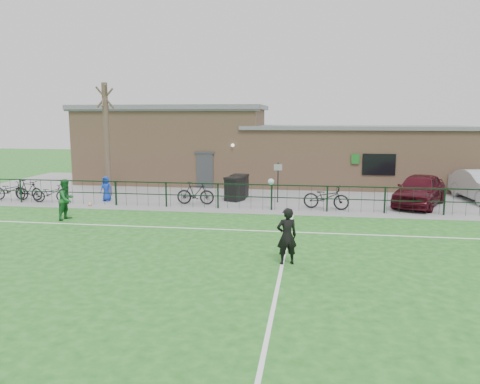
# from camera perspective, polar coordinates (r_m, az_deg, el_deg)

# --- Properties ---
(ground) EXTENTS (90.00, 90.00, 0.00)m
(ground) POSITION_cam_1_polar(r_m,az_deg,el_deg) (13.95, -3.16, -8.52)
(ground) COLOR #1C5C1B
(ground) RESTS_ON ground
(paving_strip) EXTENTS (34.00, 13.00, 0.02)m
(paving_strip) POSITION_cam_1_polar(r_m,az_deg,el_deg) (26.98, 2.75, 0.13)
(paving_strip) COLOR gray
(paving_strip) RESTS_ON ground
(pitch_line_touch) EXTENTS (28.00, 0.10, 0.01)m
(pitch_line_touch) POSITION_cam_1_polar(r_m,az_deg,el_deg) (21.41, 1.14, -2.25)
(pitch_line_touch) COLOR white
(pitch_line_touch) RESTS_ON ground
(pitch_line_mid) EXTENTS (28.00, 0.10, 0.01)m
(pitch_line_mid) POSITION_cam_1_polar(r_m,az_deg,el_deg) (17.74, -0.49, -4.64)
(pitch_line_mid) COLOR white
(pitch_line_mid) RESTS_ON ground
(pitch_line_perp) EXTENTS (0.10, 16.00, 0.01)m
(pitch_line_perp) POSITION_cam_1_polar(r_m,az_deg,el_deg) (13.69, 5.15, -8.87)
(pitch_line_perp) COLOR white
(pitch_line_perp) RESTS_ON ground
(perimeter_fence) EXTENTS (28.00, 0.10, 1.20)m
(perimeter_fence) POSITION_cam_1_polar(r_m,az_deg,el_deg) (21.50, 1.22, -0.59)
(perimeter_fence) COLOR black
(perimeter_fence) RESTS_ON ground
(bare_tree) EXTENTS (0.30, 0.30, 6.00)m
(bare_tree) POSITION_cam_1_polar(r_m,az_deg,el_deg) (25.89, -15.94, 6.06)
(bare_tree) COLOR #4C3A2E
(bare_tree) RESTS_ON ground
(wheelie_bin_left) EXTENTS (1.02, 1.08, 1.13)m
(wheelie_bin_left) POSITION_cam_1_polar(r_m,az_deg,el_deg) (23.68, -0.64, 0.28)
(wheelie_bin_left) COLOR black
(wheelie_bin_left) RESTS_ON paving_strip
(wheelie_bin_right) EXTENTS (0.86, 0.95, 1.14)m
(wheelie_bin_right) POSITION_cam_1_polar(r_m,az_deg,el_deg) (24.57, -0.04, 0.62)
(wheelie_bin_right) COLOR black
(wheelie_bin_right) RESTS_ON paving_strip
(sign_post) EXTENTS (0.08, 0.08, 2.00)m
(sign_post) POSITION_cam_1_polar(r_m,az_deg,el_deg) (23.23, 4.64, 1.16)
(sign_post) COLOR black
(sign_post) RESTS_ON paving_strip
(car_maroon) EXTENTS (3.50, 4.85, 1.54)m
(car_maroon) POSITION_cam_1_polar(r_m,az_deg,el_deg) (23.91, 21.05, 0.24)
(car_maroon) COLOR #440C16
(car_maroon) RESTS_ON paving_strip
(bicycle_a) EXTENTS (1.94, 0.79, 1.00)m
(bicycle_a) POSITION_cam_1_polar(r_m,az_deg,el_deg) (26.66, -26.18, 0.19)
(bicycle_a) COLOR black
(bicycle_a) RESTS_ON paving_strip
(bicycle_b) EXTENTS (1.76, 0.75, 1.02)m
(bicycle_b) POSITION_cam_1_polar(r_m,az_deg,el_deg) (26.24, -24.40, 0.21)
(bicycle_b) COLOR black
(bicycle_b) RESTS_ON paving_strip
(bicycle_c) EXTENTS (1.79, 0.96, 0.89)m
(bicycle_c) POSITION_cam_1_polar(r_m,az_deg,el_deg) (25.17, -22.10, -0.14)
(bicycle_c) COLOR black
(bicycle_c) RESTS_ON paving_strip
(bicycle_d) EXTENTS (1.85, 0.58, 1.10)m
(bicycle_d) POSITION_cam_1_polar(r_m,az_deg,el_deg) (22.81, -5.45, -0.14)
(bicycle_d) COLOR black
(bicycle_d) RESTS_ON paving_strip
(bicycle_e) EXTENTS (2.21, 1.15, 1.11)m
(bicycle_e) POSITION_cam_1_polar(r_m,az_deg,el_deg) (21.91, 10.46, -0.62)
(bicycle_e) COLOR black
(bicycle_e) RESTS_ON paving_strip
(spectator_child) EXTENTS (0.63, 0.42, 1.24)m
(spectator_child) POSITION_cam_1_polar(r_m,az_deg,el_deg) (24.58, -16.00, 0.39)
(spectator_child) COLOR #1336B7
(spectator_child) RESTS_ON paving_strip
(goalkeeper_kick) EXTENTS (1.23, 3.82, 2.05)m
(goalkeeper_kick) POSITION_cam_1_polar(r_m,az_deg,el_deg) (13.67, 5.66, -5.17)
(goalkeeper_kick) COLOR black
(goalkeeper_kick) RESTS_ON ground
(outfield_player) EXTENTS (0.76, 0.92, 1.69)m
(outfield_player) POSITION_cam_1_polar(r_m,az_deg,el_deg) (20.69, -20.40, -0.85)
(outfield_player) COLOR #1C6229
(outfield_player) RESTS_ON ground
(ball_ground) EXTENTS (0.20, 0.20, 0.20)m
(ball_ground) POSITION_cam_1_polar(r_m,az_deg,el_deg) (23.48, -17.83, -1.44)
(ball_ground) COLOR silver
(ball_ground) RESTS_ON ground
(clubhouse) EXTENTS (24.25, 5.40, 4.96)m
(clubhouse) POSITION_cam_1_polar(r_m,az_deg,el_deg) (29.80, 1.70, 5.27)
(clubhouse) COLOR tan
(clubhouse) RESTS_ON ground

